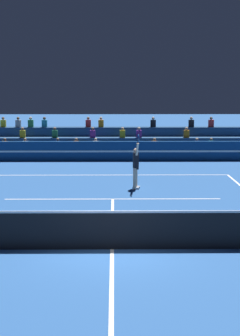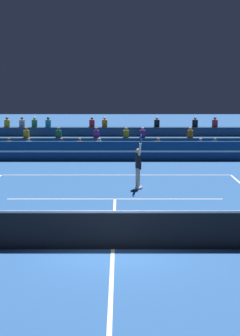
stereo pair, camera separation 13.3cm
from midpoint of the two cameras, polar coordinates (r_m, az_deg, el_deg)
ground_plane at (r=15.23m, az=-1.06°, el=-8.25°), size 120.00×120.00×0.00m
court_lines at (r=15.22m, az=-1.06°, el=-8.24°), size 11.10×23.90×0.01m
tennis_net at (r=15.07m, az=-1.07°, el=-6.28°), size 12.00×0.10×1.10m
sponsor_banner_wall at (r=31.48m, az=-0.83°, el=1.73°), size 18.00×0.26×1.10m
bleacher_stand at (r=33.98m, az=-0.84°, el=2.44°), size 17.16×2.85×2.28m
tennis_player at (r=23.25m, az=1.44°, el=0.24°), size 0.33×1.17×2.42m
tennis_ball at (r=17.57m, az=-4.38°, el=-5.81°), size 0.07×0.07×0.07m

